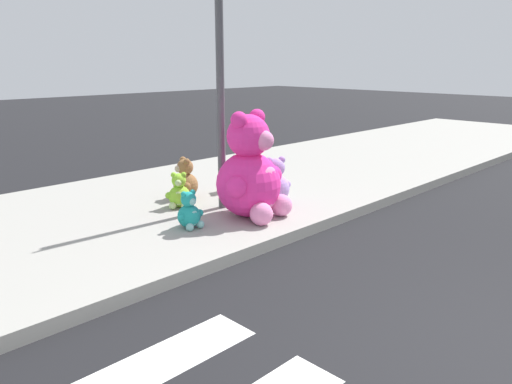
# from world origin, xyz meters

# --- Properties ---
(sidewalk) EXTENTS (28.00, 4.40, 0.15)m
(sidewalk) POSITION_xyz_m (0.00, 5.20, 0.07)
(sidewalk) COLOR #9E9B93
(sidewalk) RESTS_ON ground_plane
(sign_pole) EXTENTS (0.56, 0.11, 3.20)m
(sign_pole) POSITION_xyz_m (1.00, 4.40, 1.85)
(sign_pole) COLOR #4C4C51
(sign_pole) RESTS_ON sidewalk
(plush_pink_large) EXTENTS (1.09, 1.00, 1.43)m
(plush_pink_large) POSITION_xyz_m (1.00, 3.81, 0.72)
(plush_pink_large) COLOR #F22D93
(plush_pink_large) RESTS_ON sidewalk
(plush_lavender) EXTENTS (0.49, 0.50, 0.69)m
(plush_lavender) POSITION_xyz_m (1.75, 4.07, 0.43)
(plush_lavender) COLOR #B28CD8
(plush_lavender) RESTS_ON sidewalk
(plush_lime) EXTENTS (0.36, 0.37, 0.51)m
(plush_lime) POSITION_xyz_m (0.57, 4.84, 0.36)
(plush_lime) COLOR #8CD133
(plush_lime) RESTS_ON sidewalk
(plush_white) EXTENTS (0.41, 0.42, 0.58)m
(plush_white) POSITION_xyz_m (1.78, 5.01, 0.38)
(plush_white) COLOR white
(plush_white) RESTS_ON sidewalk
(plush_brown) EXTENTS (0.44, 0.47, 0.62)m
(plush_brown) POSITION_xyz_m (0.94, 5.21, 0.40)
(plush_brown) COLOR olive
(plush_brown) RESTS_ON sidewalk
(plush_teal) EXTENTS (0.37, 0.33, 0.48)m
(plush_teal) POSITION_xyz_m (0.12, 4.01, 0.34)
(plush_teal) COLOR teal
(plush_teal) RESTS_ON sidewalk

